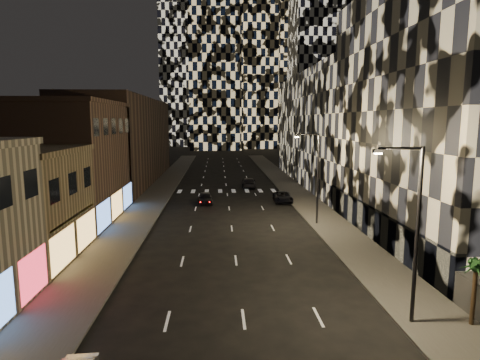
{
  "coord_description": "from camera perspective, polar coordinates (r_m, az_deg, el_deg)",
  "views": [
    {
      "loc": [
        -1.28,
        -8.8,
        10.37
      ],
      "look_at": [
        0.34,
        20.61,
        6.0
      ],
      "focal_mm": 30.0,
      "sensor_mm": 36.0,
      "label": 1
    }
  ],
  "objects": [
    {
      "name": "tower_right_mid",
      "position": [
        153.51,
        11.58,
        23.23
      ],
      "size": [
        20.0,
        20.0,
        100.0
      ],
      "primitive_type": "cube",
      "color": "black",
      "rests_on": "ground"
    },
    {
      "name": "streetlight_far",
      "position": [
        40.29,
        10.71,
        1.14
      ],
      "size": [
        2.55,
        0.25,
        9.0
      ],
      "color": "black",
      "rests_on": "sidewalk_right"
    },
    {
      "name": "midrise_base",
      "position": [
        37.04,
        18.56,
        -5.87
      ],
      "size": [
        0.6,
        25.0,
        3.0
      ],
      "primitive_type": "cube",
      "color": "#383838",
      "rests_on": "ground"
    },
    {
      "name": "curb_right",
      "position": [
        60.39,
        5.64,
        -1.42
      ],
      "size": [
        0.2,
        120.0,
        0.15
      ],
      "primitive_type": "cube",
      "color": "#4C4C47",
      "rests_on": "ground"
    },
    {
      "name": "car_dark_midlane",
      "position": [
        50.61,
        -4.93,
        -2.58
      ],
      "size": [
        2.0,
        4.36,
        1.45
      ],
      "primitive_type": "imported",
      "rotation": [
        0.0,
        0.0,
        0.07
      ],
      "color": "black",
      "rests_on": "ground"
    },
    {
      "name": "car_dark_oncoming",
      "position": [
        62.68,
        1.26,
        -0.39
      ],
      "size": [
        2.33,
        5.29,
        1.51
      ],
      "primitive_type": "imported",
      "rotation": [
        0.0,
        0.0,
        3.1
      ],
      "color": "black",
      "rests_on": "ground"
    },
    {
      "name": "midrise_right",
      "position": [
        39.52,
        29.76,
        8.25
      ],
      "size": [
        16.0,
        25.0,
        22.0
      ],
      "primitive_type": "cube",
      "color": "#232326",
      "rests_on": "ground"
    },
    {
      "name": "midrise_filler_right",
      "position": [
        69.17,
        14.88,
        7.02
      ],
      "size": [
        16.0,
        40.0,
        18.0
      ],
      "primitive_type": "cube",
      "color": "#232326",
      "rests_on": "ground"
    },
    {
      "name": "sidewalk_right",
      "position": [
        60.75,
        7.59,
        -1.4
      ],
      "size": [
        4.0,
        120.0,
        0.15
      ],
      "primitive_type": "cube",
      "color": "#47443F",
      "rests_on": "ground"
    },
    {
      "name": "car_dark_rightlane",
      "position": [
        51.8,
        6.1,
        -2.41
      ],
      "size": [
        2.39,
        4.89,
        1.34
      ],
      "primitive_type": "imported",
      "rotation": [
        0.0,
        0.0,
        -0.04
      ],
      "color": "black",
      "rests_on": "ground"
    },
    {
      "name": "retail_tan",
      "position": [
        34.29,
        -30.44,
        -3.45
      ],
      "size": [
        10.0,
        10.0,
        8.0
      ],
      "primitive_type": "cube",
      "color": "olive",
      "rests_on": "ground"
    },
    {
      "name": "streetlight_near",
      "position": [
        21.71,
        23.41,
        -5.63
      ],
      "size": [
        2.55,
        0.25,
        9.0
      ],
      "color": "black",
      "rests_on": "sidewalk_right"
    },
    {
      "name": "retail_brown",
      "position": [
        45.34,
        -23.45,
        2.21
      ],
      "size": [
        10.0,
        15.0,
        12.0
      ],
      "primitive_type": "cube",
      "color": "brown",
      "rests_on": "ground"
    },
    {
      "name": "retail_filler_left",
      "position": [
        70.65,
        -16.08,
        5.37
      ],
      "size": [
        10.0,
        40.0,
        14.0
      ],
      "primitive_type": "cube",
      "color": "brown",
      "rests_on": "ground"
    },
    {
      "name": "sidewalk_left",
      "position": [
        60.33,
        -11.42,
        -1.56
      ],
      "size": [
        4.0,
        120.0,
        0.15
      ],
      "primitive_type": "cube",
      "color": "#47443F",
      "rests_on": "ground"
    },
    {
      "name": "curb_left",
      "position": [
        60.06,
        -9.44,
        -1.55
      ],
      "size": [
        0.2,
        120.0,
        0.15
      ],
      "primitive_type": "cube",
      "color": "#4C4C47",
      "rests_on": "ground"
    },
    {
      "name": "tower_center_low",
      "position": [
        153.36,
        -3.6,
        22.43
      ],
      "size": [
        18.0,
        18.0,
        95.0
      ],
      "primitive_type": "cube",
      "color": "black",
      "rests_on": "ground"
    },
    {
      "name": "palm_tree",
      "position": [
        23.56,
        30.54,
        -11.04
      ],
      "size": [
        1.75,
        1.73,
        3.43
      ],
      "color": "#47331E",
      "rests_on": "sidewalk_right"
    }
  ]
}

